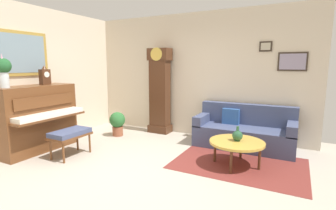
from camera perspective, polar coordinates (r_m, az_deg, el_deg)
The scene contains 13 objects.
ground_plane at distance 4.14m, azimuth -7.24°, elevation -15.03°, with size 6.40×6.00×0.10m, color #B2A899.
wall_left at distance 5.69m, azimuth -29.78°, elevation 5.62°, with size 0.13×4.90×2.80m.
wall_back at distance 5.91m, azimuth 5.95°, elevation 6.78°, with size 5.30×0.13×2.80m.
area_rug at distance 4.49m, azimuth 15.76°, elevation -12.64°, with size 2.10×1.50×0.01m, color maroon.
piano at distance 5.43m, azimuth -27.69°, elevation -2.63°, with size 0.87×1.44×1.25m.
piano_bench at distance 4.87m, azimuth -21.32°, elevation -6.21°, with size 0.42×0.70×0.48m.
grandfather_clock at distance 6.04m, azimuth -1.87°, elevation 2.72°, with size 0.52×0.34×2.03m.
couch at distance 5.30m, azimuth 16.88°, elevation -5.78°, with size 1.90×0.80×0.84m.
coffee_table at distance 4.27m, azimuth 15.36°, elevation -8.30°, with size 0.88×0.88×0.42m.
mantel_clock at distance 5.48m, azimuth -26.18°, elevation 5.95°, with size 0.13×0.18×0.38m.
flower_vase at distance 5.06m, azimuth -33.35°, elevation 6.82°, with size 0.26×0.26×0.58m.
green_jug at distance 4.26m, azimuth 15.48°, elevation -6.69°, with size 0.17×0.17×0.24m.
potted_plant at distance 5.95m, azimuth -11.41°, elevation -3.84°, with size 0.36×0.36×0.56m.
Camera 1 is at (2.17, -3.10, 1.64)m, focal length 26.85 mm.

